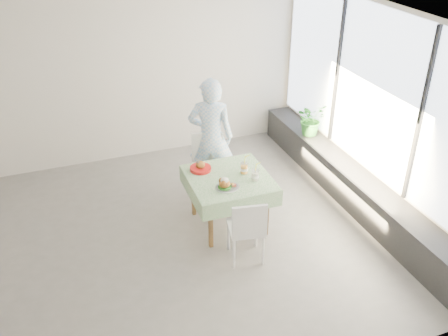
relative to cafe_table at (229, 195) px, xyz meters
name	(u,v)px	position (x,y,z in m)	size (l,w,h in m)	color
floor	(164,242)	(-0.93, -0.06, -0.46)	(6.00, 6.00, 0.00)	slate
ceiling	(147,23)	(-0.93, -0.06, 2.34)	(6.00, 6.00, 0.00)	white
wall_back	(118,77)	(-0.93, 2.44, 0.94)	(6.00, 0.02, 2.80)	silver
wall_front	(237,288)	(-0.93, -2.56, 0.94)	(6.00, 0.02, 2.80)	silver
wall_right	(374,110)	(2.07, -0.06, 0.94)	(0.02, 5.00, 2.80)	silver
window_pane	(375,92)	(2.04, -0.06, 1.19)	(0.01, 4.80, 2.18)	#D1E0F9
window_ledge	(351,185)	(1.87, -0.06, -0.21)	(0.40, 4.80, 0.50)	black
cafe_table	(229,195)	(0.00, 0.00, 0.00)	(1.06, 1.06, 0.74)	brown
chair_far	(208,180)	(-0.05, 0.72, -0.16)	(0.58, 0.58, 0.97)	white
chair_near	(246,240)	(-0.06, -0.73, -0.19)	(0.48, 0.48, 0.88)	white
diner	(211,137)	(0.07, 0.91, 0.43)	(0.65, 0.42, 1.77)	#99CAF5
main_dish	(226,185)	(-0.13, -0.24, 0.33)	(0.30, 0.30, 0.16)	white
juice_cup_orange	(244,168)	(0.22, 0.03, 0.35)	(0.11, 0.11, 0.30)	white
juice_cup_lemonade	(255,176)	(0.28, -0.18, 0.35)	(0.10, 0.10, 0.29)	white
second_dish	(200,168)	(-0.29, 0.30, 0.32)	(0.28, 0.28, 0.13)	red
potted_plant	(311,119)	(1.87, 1.19, 0.30)	(0.48, 0.41, 0.53)	#2D7226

